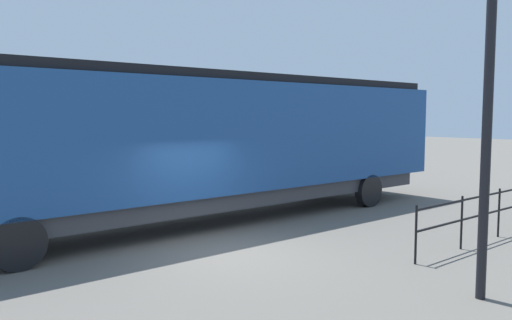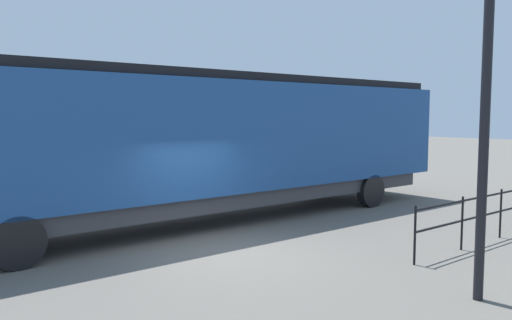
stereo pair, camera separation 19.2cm
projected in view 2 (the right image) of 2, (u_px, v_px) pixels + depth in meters
The scene contains 3 objects.
ground_plane at pixel (227, 254), 11.32m from camera, with size 120.00×120.00×0.00m, color #666059.
locomotive at pixel (225, 139), 14.89m from camera, with size 3.12×17.39×4.26m.
lamp_post at pixel (488, 31), 8.11m from camera, with size 0.57×0.57×6.01m.
Camera 2 is at (9.04, -6.46, 3.08)m, focal length 35.57 mm.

